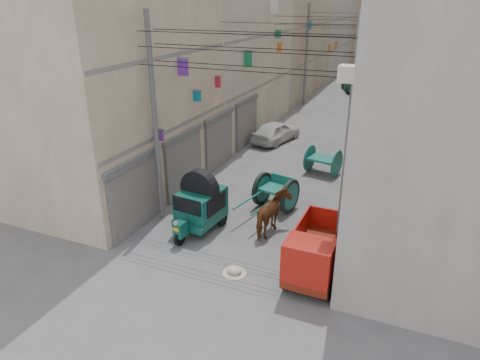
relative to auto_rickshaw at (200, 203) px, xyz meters
The scene contains 18 objects.
ground 6.04m from the auto_rickshaw, 73.92° to the right, with size 140.00×140.00×0.00m, color #4B4B4E.
building_row_left 29.61m from the auto_rickshaw, 102.60° to the left, with size 8.00×62.00×14.00m.
building_row_right 30.48m from the auto_rickshaw, 71.26° to the left, with size 8.00×62.00×14.00m.
end_cap_building 60.55m from the auto_rickshaw, 88.44° to the left, with size 22.00×10.00×13.00m, color tan.
shutters_left 5.20m from the auto_rickshaw, 115.96° to the left, with size 0.18×14.40×2.88m.
signboards 16.20m from the auto_rickshaw, 84.14° to the left, with size 8.22×40.52×5.67m.
ac_units 8.48m from the auto_rickshaw, 20.28° to the left, with size 0.70×6.55×3.35m.
utility_poles 11.77m from the auto_rickshaw, 81.71° to the left, with size 7.40×22.20×8.00m.
overhead_cables 10.50m from the auto_rickshaw, 79.28° to the left, with size 7.40×22.52×1.12m.
auto_rickshaw is the anchor object (origin of this frame).
tonga_cart 3.56m from the auto_rickshaw, 53.98° to the left, with size 1.87×3.41×1.46m.
mini_truck 5.10m from the auto_rickshaw, 18.20° to the right, with size 1.51×3.28×1.84m.
second_cart 8.15m from the auto_rickshaw, 68.00° to the left, with size 1.80×1.66×1.38m.
feed_sack 3.38m from the auto_rickshaw, 42.57° to the right, with size 0.50×0.40×0.25m, color #C1B6A0.
horse 2.80m from the auto_rickshaw, 15.50° to the left, with size 0.88×1.93×1.63m, color brown.
distant_car_white 11.73m from the auto_rickshaw, 94.15° to the left, with size 1.56×3.88×1.32m, color silver.
distant_car_grey 25.31m from the auto_rickshaw, 81.25° to the left, with size 1.14×3.27×1.08m, color slate.
distant_car_green 29.93m from the auto_rickshaw, 88.15° to the left, with size 1.82×4.47×1.30m, color #205F49.
Camera 1 is at (5.48, -7.19, 8.30)m, focal length 32.00 mm.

